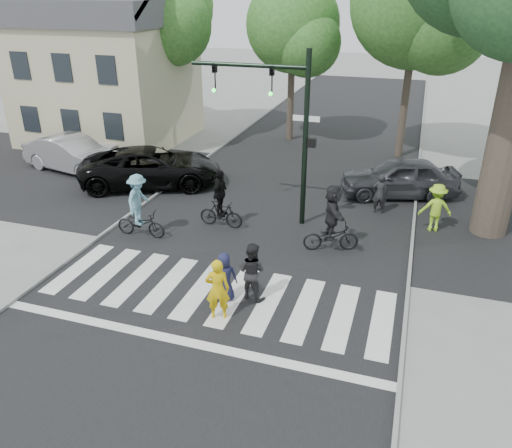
% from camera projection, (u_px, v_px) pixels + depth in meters
% --- Properties ---
extents(ground, '(120.00, 120.00, 0.00)m').
position_uv_depth(ground, '(202.00, 313.00, 13.00)').
color(ground, gray).
rests_on(ground, ground).
extents(road_stem, '(10.00, 70.00, 0.01)m').
position_uv_depth(road_stem, '(260.00, 232.00, 17.29)').
color(road_stem, black).
rests_on(road_stem, ground).
extents(road_cross, '(70.00, 10.00, 0.01)m').
position_uv_depth(road_cross, '(283.00, 201.00, 19.87)').
color(road_cross, black).
rests_on(road_cross, ground).
extents(curb_left, '(0.10, 70.00, 0.10)m').
position_uv_depth(curb_left, '(132.00, 213.00, 18.68)').
color(curb_left, gray).
rests_on(curb_left, ground).
extents(curb_right, '(0.10, 70.00, 0.10)m').
position_uv_depth(curb_right, '(411.00, 253.00, 15.86)').
color(curb_right, gray).
rests_on(curb_right, ground).
extents(crosswalk, '(10.00, 3.85, 0.01)m').
position_uv_depth(crosswalk, '(212.00, 299.00, 13.56)').
color(crosswalk, silver).
rests_on(crosswalk, ground).
extents(traffic_signal, '(4.45, 0.29, 6.00)m').
position_uv_depth(traffic_signal, '(282.00, 114.00, 16.56)').
color(traffic_signal, black).
rests_on(traffic_signal, ground).
extents(bg_tree_0, '(5.46, 5.20, 8.97)m').
position_uv_depth(bg_tree_0, '(86.00, 18.00, 27.96)').
color(bg_tree_0, brown).
rests_on(bg_tree_0, ground).
extents(bg_tree_1, '(6.09, 5.80, 9.80)m').
position_uv_depth(bg_tree_1, '(162.00, 10.00, 25.89)').
color(bg_tree_1, brown).
rests_on(bg_tree_1, ground).
extents(bg_tree_2, '(5.04, 4.80, 8.40)m').
position_uv_depth(bg_tree_2, '(296.00, 30.00, 25.30)').
color(bg_tree_2, brown).
rests_on(bg_tree_2, ground).
extents(bg_tree_3, '(6.30, 6.00, 10.20)m').
position_uv_depth(bg_tree_3, '(424.00, 7.00, 21.96)').
color(bg_tree_3, brown).
rests_on(bg_tree_3, ground).
extents(house, '(8.40, 8.10, 8.82)m').
position_uv_depth(house, '(106.00, 69.00, 26.60)').
color(house, beige).
rests_on(house, ground).
extents(pedestrian_woman, '(0.71, 0.59, 1.68)m').
position_uv_depth(pedestrian_woman, '(218.00, 289.00, 12.49)').
color(pedestrian_woman, '#DCB40B').
rests_on(pedestrian_woman, ground).
extents(pedestrian_child, '(0.77, 0.61, 1.40)m').
position_uv_depth(pedestrian_child, '(225.00, 277.00, 13.31)').
color(pedestrian_child, '#1C1E40').
rests_on(pedestrian_child, ground).
extents(pedestrian_adult, '(0.90, 0.76, 1.65)m').
position_uv_depth(pedestrian_adult, '(252.00, 271.00, 13.32)').
color(pedestrian_adult, black).
rests_on(pedestrian_adult, ground).
extents(cyclist_left, '(1.76, 1.15, 2.21)m').
position_uv_depth(cyclist_left, '(139.00, 210.00, 16.67)').
color(cyclist_left, black).
rests_on(cyclist_left, ground).
extents(cyclist_mid, '(1.61, 0.98, 2.10)m').
position_uv_depth(cyclist_mid, '(221.00, 204.00, 17.38)').
color(cyclist_mid, black).
rests_on(cyclist_mid, ground).
extents(cyclist_right, '(1.87, 1.73, 2.24)m').
position_uv_depth(cyclist_right, '(332.00, 222.00, 15.74)').
color(cyclist_right, black).
rests_on(cyclist_right, ground).
extents(car_suv, '(6.43, 4.79, 1.62)m').
position_uv_depth(car_suv, '(151.00, 167.00, 21.12)').
color(car_suv, black).
rests_on(car_suv, ground).
extents(car_silver, '(5.11, 2.64, 1.60)m').
position_uv_depth(car_silver, '(72.00, 154.00, 22.85)').
color(car_silver, '#AEAFB3').
rests_on(car_silver, ground).
extents(car_grey, '(4.98, 3.10, 1.58)m').
position_uv_depth(car_grey, '(399.00, 177.00, 20.04)').
color(car_grey, '#38383D').
rests_on(car_grey, ground).
extents(bystander_hivis, '(1.21, 0.84, 1.71)m').
position_uv_depth(bystander_hivis, '(436.00, 208.00, 17.10)').
color(bystander_hivis, '#99D326').
rests_on(bystander_hivis, ground).
extents(bystander_dark, '(0.58, 0.40, 1.54)m').
position_uv_depth(bystander_dark, '(380.00, 194.00, 18.51)').
color(bystander_dark, black).
rests_on(bystander_dark, ground).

